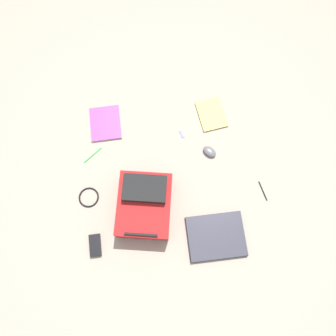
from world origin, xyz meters
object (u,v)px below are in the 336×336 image
(laptop, at_px, (216,236))
(power_brick, at_px, (95,245))
(book_blue, at_px, (211,114))
(pen_black, at_px, (263,191))
(cable_coil, at_px, (89,197))
(usb_stick, at_px, (182,134))
(backpack, at_px, (145,204))
(pen_blue, at_px, (93,155))
(book_red, at_px, (105,123))
(computer_mouse, at_px, (210,152))

(laptop, relative_size, power_brick, 2.81)
(book_blue, distance_m, pen_black, 0.63)
(cable_coil, relative_size, usb_stick, 2.39)
(power_brick, relative_size, usb_stick, 2.41)
(book_blue, xyz_separation_m, usb_stick, (0.22, 0.14, -0.00))
(backpack, relative_size, pen_black, 3.21)
(pen_black, xyz_separation_m, pen_blue, (1.11, -0.31, -0.00))
(cable_coil, distance_m, pen_blue, 0.29)
(book_red, xyz_separation_m, pen_black, (-1.03, 0.53, -0.00))
(backpack, relative_size, pen_blue, 2.90)
(book_red, xyz_separation_m, pen_blue, (0.09, 0.23, -0.00))
(laptop, bearing_deg, cable_coil, -20.17)
(backpack, xyz_separation_m, pen_blue, (0.34, -0.37, -0.08))
(book_red, bearing_deg, book_blue, -177.79)
(book_blue, height_order, pen_blue, book_blue)
(power_brick, bearing_deg, book_red, -94.54)
(laptop, xyz_separation_m, usb_stick, (0.17, -0.70, -0.01))
(pen_black, height_order, pen_blue, same)
(backpack, relative_size, book_blue, 1.65)
(book_blue, relative_size, usb_stick, 4.75)
(book_blue, bearing_deg, laptop, 86.56)
(book_red, distance_m, power_brick, 0.82)
(backpack, distance_m, book_red, 0.65)
(book_red, bearing_deg, cable_coil, 77.83)
(computer_mouse, height_order, pen_black, computer_mouse)
(pen_black, bearing_deg, power_brick, 14.61)
(book_blue, bearing_deg, usb_stick, 32.41)
(backpack, xyz_separation_m, laptop, (-0.43, 0.21, -0.07))
(book_blue, distance_m, computer_mouse, 0.28)
(usb_stick, bearing_deg, pen_black, 139.75)
(book_red, relative_size, cable_coil, 2.01)
(pen_black, bearing_deg, usb_stick, -40.25)
(book_red, height_order, power_brick, power_brick)
(pen_blue, relative_size, usb_stick, 2.70)
(laptop, bearing_deg, pen_blue, -36.83)
(backpack, xyz_separation_m, usb_stick, (-0.27, -0.48, -0.08))
(book_red, distance_m, cable_coil, 0.52)
(book_blue, xyz_separation_m, cable_coil, (0.85, 0.54, -0.00))
(usb_stick, bearing_deg, laptop, 103.38)
(backpack, bearing_deg, book_red, -66.70)
(laptop, height_order, pen_black, laptop)
(pen_blue, bearing_deg, backpack, 132.94)
(computer_mouse, xyz_separation_m, pen_blue, (0.79, -0.02, -0.01))
(backpack, height_order, laptop, backpack)
(usb_stick, bearing_deg, book_red, -11.73)
(laptop, xyz_separation_m, computer_mouse, (-0.01, -0.56, 0.00))
(laptop, relative_size, pen_black, 2.79)
(cable_coil, bearing_deg, backpack, 167.68)
(book_blue, height_order, book_red, same)
(book_blue, height_order, cable_coil, book_blue)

